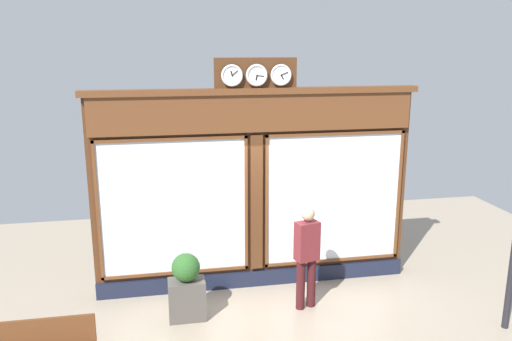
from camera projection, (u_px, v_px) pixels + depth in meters
The scene contains 4 objects.
shop_facade at pixel (255, 188), 8.68m from camera, with size 5.49×0.42×3.91m.
pedestrian at pixel (307, 253), 8.01m from camera, with size 0.41×0.31×1.69m.
planter_box at pixel (187, 299), 7.82m from camera, with size 0.56×0.36×0.62m, color #4C4742.
planter_shrub at pixel (186, 268), 7.70m from camera, with size 0.43×0.43×0.43m, color #285623.
Camera 1 is at (1.55, 8.09, 4.10)m, focal length 35.91 mm.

